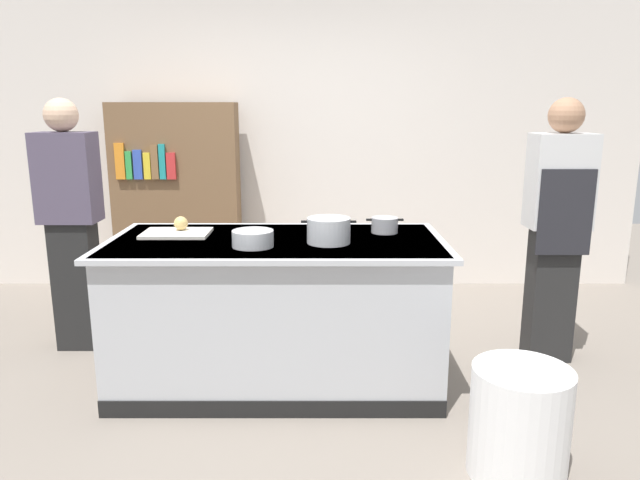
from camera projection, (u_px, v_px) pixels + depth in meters
ground_plane at (280, 380)px, 3.65m from camera, size 10.00×10.00×0.00m
back_wall at (293, 125)px, 5.36m from camera, size 6.40×0.12×3.00m
counter_island at (279, 309)px, 3.54m from camera, size 1.98×0.98×0.90m
cutting_board at (178, 233)px, 3.56m from camera, size 0.40×0.28×0.02m
onion at (182, 223)px, 3.59m from camera, size 0.09×0.09×0.09m
stock_pot at (330, 230)px, 3.34m from camera, size 0.31×0.25×0.15m
sauce_pan at (386, 225)px, 3.62m from camera, size 0.23×0.16×0.10m
mixing_bowl at (254, 238)px, 3.26m from camera, size 0.23×0.23×0.09m
trash_bin at (521, 422)px, 2.67m from camera, size 0.45×0.45×0.52m
person_chef at (558, 226)px, 3.77m from camera, size 0.38×0.25×1.72m
person_guest at (73, 220)px, 3.97m from camera, size 0.38×0.24×1.72m
bookshelf at (179, 200)px, 5.21m from camera, size 1.10×0.31×1.70m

